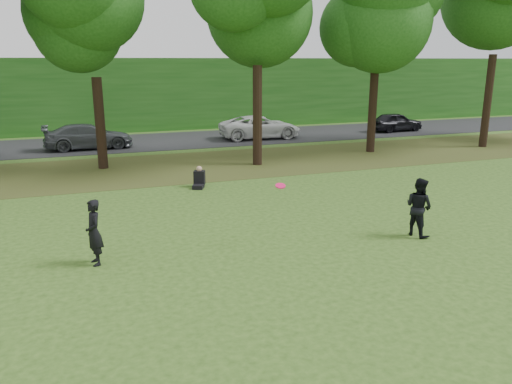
% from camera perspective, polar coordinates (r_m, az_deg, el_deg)
% --- Properties ---
extents(ground, '(120.00, 120.00, 0.00)m').
position_cam_1_polar(ground, '(11.59, 2.24, -9.84)').
color(ground, '#2A4916').
rests_on(ground, ground).
extents(leaf_litter, '(60.00, 7.00, 0.01)m').
position_cam_1_polar(leaf_litter, '(23.60, -9.62, 2.80)').
color(leaf_litter, '#403717').
rests_on(leaf_litter, ground).
extents(street, '(70.00, 7.00, 0.02)m').
position_cam_1_polar(street, '(31.38, -12.27, 5.63)').
color(street, black).
rests_on(street, ground).
extents(far_hedge, '(70.00, 3.00, 5.00)m').
position_cam_1_polar(far_hedge, '(37.04, -13.77, 10.78)').
color(far_hedge, '#1D4F16').
rests_on(far_hedge, ground).
extents(player_left, '(0.50, 0.66, 1.63)m').
position_cam_1_polar(player_left, '(12.67, -18.03, -4.42)').
color(player_left, black).
rests_on(player_left, ground).
extents(player_right, '(0.83, 0.95, 1.67)m').
position_cam_1_polar(player_right, '(14.77, 18.10, -1.64)').
color(player_right, black).
rests_on(player_right, ground).
extents(parked_cars, '(37.31, 3.18, 1.43)m').
position_cam_1_polar(parked_cars, '(30.05, -12.17, 6.59)').
color(parked_cars, black).
rests_on(parked_cars, street).
extents(frisbee, '(0.36, 0.35, 0.12)m').
position_cam_1_polar(frisbee, '(13.14, 2.81, 0.72)').
color(frisbee, '#F5145C').
rests_on(frisbee, ground).
extents(seated_person, '(0.67, 0.83, 0.83)m').
position_cam_1_polar(seated_person, '(19.70, -6.52, 1.45)').
color(seated_person, black).
rests_on(seated_person, ground).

